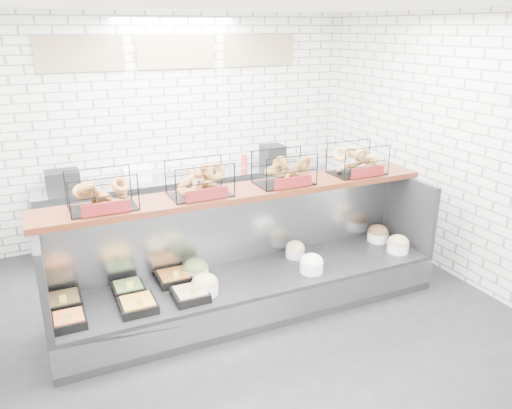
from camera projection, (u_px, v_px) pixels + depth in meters
name	position (u px, v px, depth m)	size (l,w,h in m)	color
ground	(265.00, 322.00, 5.03)	(5.50, 5.50, 0.00)	black
room_shell	(240.00, 109.00, 4.85)	(5.02, 5.51, 3.01)	white
display_case	(250.00, 279.00, 5.21)	(4.00, 0.90, 1.20)	black
bagel_shelf	(244.00, 178.00, 5.01)	(4.10, 0.50, 0.40)	#40190D
prep_counter	(189.00, 205.00, 6.94)	(4.00, 0.60, 1.20)	#93969B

